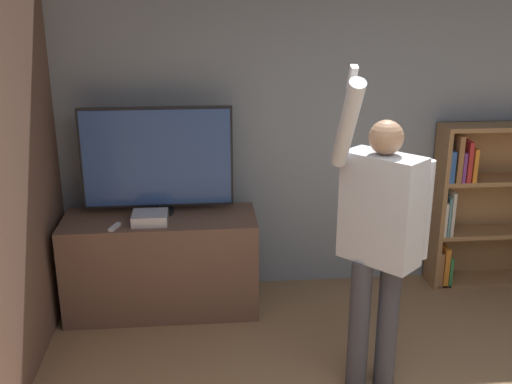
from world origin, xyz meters
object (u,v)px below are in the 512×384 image
television (157,160)px  bookshelf (479,205)px  person (380,233)px  game_console (150,218)px

television → bookshelf: 2.69m
bookshelf → person: 1.90m
bookshelf → person: size_ratio=0.68×
game_console → person: 1.77m
person → television: bearing=-173.7°
bookshelf → person: bearing=-133.1°
game_console → bookshelf: size_ratio=0.19×
television → bookshelf: television is taller
game_console → person: person is taller
television → person: person is taller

